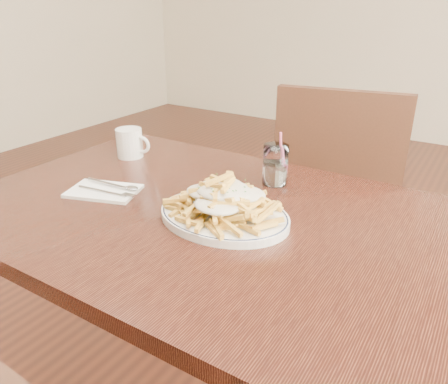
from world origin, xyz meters
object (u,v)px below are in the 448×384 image
Objects in this scene: water_glass at (275,167)px; coffee_mug at (130,143)px; fries_plate at (224,216)px; loaded_fries at (224,196)px; table at (206,237)px; chair_far at (337,194)px.

water_glass is 1.29× the size of coffee_mug.
loaded_fries reaches higher than fries_plate.
chair_far reaches higher than table.
fries_plate is at bearing 90.00° from loaded_fries.
coffee_mug reaches higher than table.
chair_far is (0.10, 0.73, -0.13)m from table.
water_glass is at bearing -93.36° from chair_far.
coffee_mug is at bearing 156.40° from loaded_fries.
table is 0.75m from chair_far.
loaded_fries is at bearing -92.37° from chair_far.
water_glass reaches higher than loaded_fries.
fries_plate is 0.26m from water_glass.
table is at bearing -97.83° from chair_far.
water_glass is at bearing 89.56° from loaded_fries.
chair_far is at bearing 82.17° from table.
table is 1.27× the size of chair_far.
chair_far is at bearing 87.63° from fries_plate.
chair_far is at bearing 86.64° from water_glass.
fries_plate is at bearing -23.60° from coffee_mug.
chair_far reaches higher than coffee_mug.
chair_far reaches higher than water_glass.
loaded_fries is at bearing -23.60° from coffee_mug.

